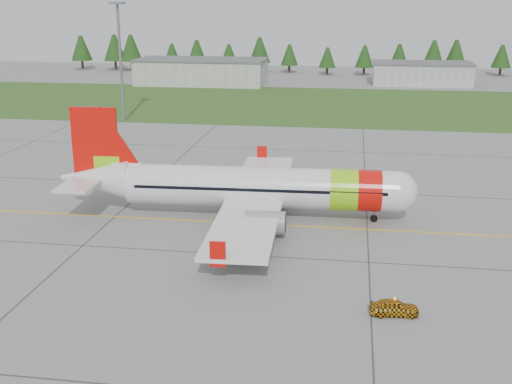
# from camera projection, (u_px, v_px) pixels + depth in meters

# --- Properties ---
(ground) EXTENTS (320.00, 320.00, 0.00)m
(ground) POSITION_uv_depth(u_px,v_px,m) (250.00, 256.00, 54.59)
(ground) COLOR gray
(ground) RESTS_ON ground
(aircraft) EXTENTS (35.62, 32.76, 10.79)m
(aircraft) POSITION_uv_depth(u_px,v_px,m) (252.00, 187.00, 63.27)
(aircraft) COLOR silver
(aircraft) RESTS_ON ground
(follow_me_car) EXTENTS (1.28, 1.46, 3.37)m
(follow_me_car) POSITION_uv_depth(u_px,v_px,m) (395.00, 293.00, 43.88)
(follow_me_car) COLOR #F9A50D
(follow_me_car) RESTS_ON ground
(service_van) EXTENTS (2.16, 2.11, 4.76)m
(service_van) POSITION_uv_depth(u_px,v_px,m) (75.00, 116.00, 105.60)
(service_van) COLOR white
(service_van) RESTS_ON ground
(grass_strip) EXTENTS (320.00, 50.00, 0.03)m
(grass_strip) POSITION_uv_depth(u_px,v_px,m) (313.00, 104.00, 132.18)
(grass_strip) COLOR #30561E
(grass_strip) RESTS_ON ground
(taxi_guideline) EXTENTS (120.00, 0.25, 0.02)m
(taxi_guideline) POSITION_uv_depth(u_px,v_px,m) (263.00, 224.00, 62.16)
(taxi_guideline) COLOR gold
(taxi_guideline) RESTS_ON ground
(hangar_west) EXTENTS (32.00, 14.00, 6.00)m
(hangar_west) POSITION_uv_depth(u_px,v_px,m) (202.00, 72.00, 162.10)
(hangar_west) COLOR #A8A8A3
(hangar_west) RESTS_ON ground
(hangar_east) EXTENTS (24.00, 12.00, 5.20)m
(hangar_east) POSITION_uv_depth(u_px,v_px,m) (421.00, 74.00, 161.91)
(hangar_east) COLOR #A8A8A3
(hangar_east) RESTS_ON ground
(floodlight_mast) EXTENTS (0.50, 0.50, 20.00)m
(floodlight_mast) POSITION_uv_depth(u_px,v_px,m) (121.00, 64.00, 111.15)
(floodlight_mast) COLOR slate
(floodlight_mast) RESTS_ON ground
(treeline) EXTENTS (160.00, 8.00, 10.00)m
(treeline) POSITION_uv_depth(u_px,v_px,m) (326.00, 56.00, 183.72)
(treeline) COLOR #1C3F14
(treeline) RESTS_ON ground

